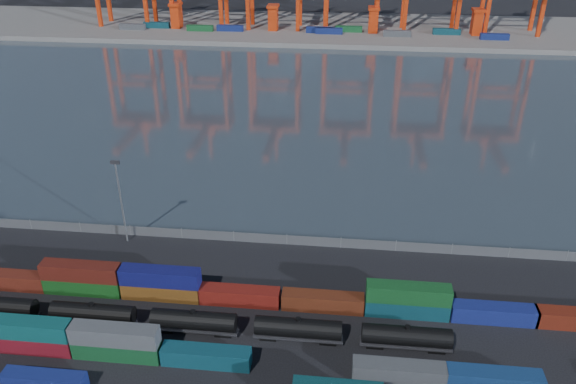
# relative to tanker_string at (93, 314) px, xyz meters

# --- Properties ---
(ground) EXTENTS (700.00, 700.00, 0.00)m
(ground) POSITION_rel_tanker_string_xyz_m (26.63, -3.14, -2.02)
(ground) COLOR black
(ground) RESTS_ON ground
(harbor_water) EXTENTS (700.00, 700.00, 0.00)m
(harbor_water) POSITION_rel_tanker_string_xyz_m (26.63, 101.86, -2.01)
(harbor_water) COLOR #2A343D
(harbor_water) RESTS_ON ground
(far_quay) EXTENTS (700.00, 70.00, 2.00)m
(far_quay) POSITION_rel_tanker_string_xyz_m (26.63, 206.86, -1.02)
(far_quay) COLOR #514F4C
(far_quay) RESTS_ON ground
(container_row_south) EXTENTS (139.18, 2.27, 4.83)m
(container_row_south) POSITION_rel_tanker_string_xyz_m (7.19, -12.53, -0.15)
(container_row_south) COLOR #3B3D40
(container_row_south) RESTS_ON ground
(container_row_mid) EXTENTS (140.71, 2.53, 5.38)m
(container_row_mid) POSITION_rel_tanker_string_xyz_m (6.77, -6.09, -0.00)
(container_row_mid) COLOR #48494D
(container_row_mid) RESTS_ON ground
(container_row_north) EXTENTS (142.68, 2.60, 5.55)m
(container_row_north) POSITION_rel_tanker_string_xyz_m (20.19, 7.32, -0.04)
(container_row_north) COLOR navy
(container_row_north) RESTS_ON ground
(tanker_string) EXTENTS (106.11, 2.82, 4.03)m
(tanker_string) POSITION_rel_tanker_string_xyz_m (0.00, 0.00, 0.00)
(tanker_string) COLOR black
(tanker_string) RESTS_ON ground
(waterfront_fence) EXTENTS (160.12, 0.12, 2.20)m
(waterfront_fence) POSITION_rel_tanker_string_xyz_m (26.63, 24.86, -1.02)
(waterfront_fence) COLOR #595B5E
(waterfront_fence) RESTS_ON ground
(yard_light_mast) EXTENTS (1.60, 0.40, 16.60)m
(yard_light_mast) POSITION_rel_tanker_string_xyz_m (-3.37, 22.86, 7.28)
(yard_light_mast) COLOR slate
(yard_light_mast) RESTS_ON ground
(quay_containers) EXTENTS (172.58, 10.99, 2.60)m
(quay_containers) POSITION_rel_tanker_string_xyz_m (15.63, 192.32, 1.28)
(quay_containers) COLOR navy
(quay_containers) RESTS_ON far_quay
(straddle_carriers) EXTENTS (140.00, 7.00, 11.10)m
(straddle_carriers) POSITION_rel_tanker_string_xyz_m (24.13, 196.86, 5.80)
(straddle_carriers) COLOR red
(straddle_carriers) RESTS_ON far_quay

